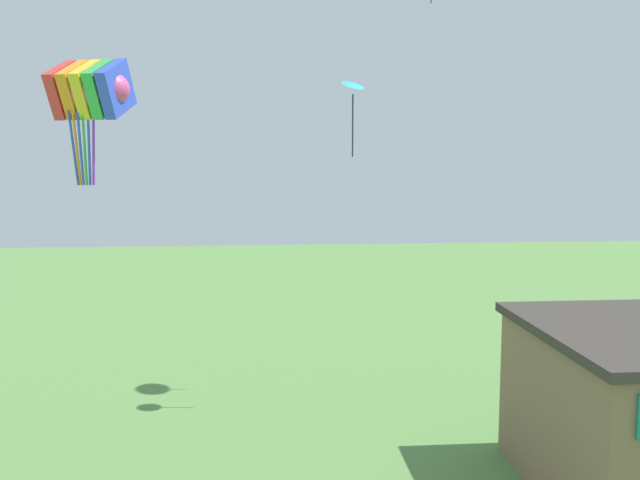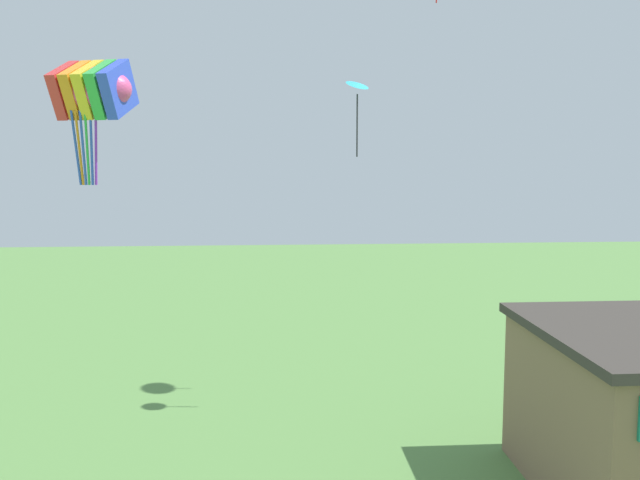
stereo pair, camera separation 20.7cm
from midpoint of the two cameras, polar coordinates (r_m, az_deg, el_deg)
name	(u,v)px [view 1 (the left image)]	position (r m, az deg, el deg)	size (l,w,h in m)	color
kite_rainbow_parafoil	(90,90)	(16.56, -18.25, 11.33)	(2.15, 1.84, 2.74)	#E54C8C
kite_cyan_delta	(353,90)	(23.04, 2.39, 11.91)	(1.01, 1.00, 2.46)	#2DB2C6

